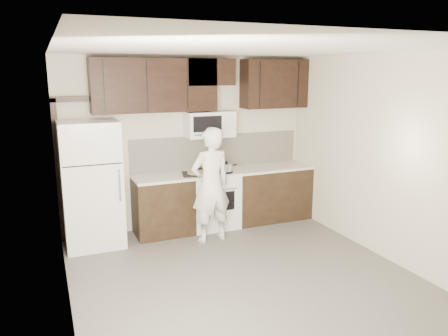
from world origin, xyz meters
TOP-DOWN VIEW (x-y plane):
  - floor at (0.00, 0.00)m, footprint 4.50×4.50m
  - back_wall at (0.00, 2.25)m, footprint 4.00×0.00m
  - ceiling at (0.00, 0.00)m, footprint 4.50×4.50m
  - counter_run at (0.60, 1.94)m, footprint 2.95×0.64m
  - stove at (0.30, 1.94)m, footprint 0.76×0.66m
  - backsplash at (0.50, 2.24)m, footprint 2.90×0.02m
  - upper_cabinets at (0.21, 2.08)m, footprint 3.48×0.35m
  - microwave at (0.30, 2.06)m, footprint 0.76×0.42m
  - refrigerator at (-1.55, 1.89)m, footprint 0.80×0.76m
  - door_trim at (-1.92, 2.21)m, footprint 0.50×0.08m
  - saucepan at (0.48, 1.79)m, footprint 0.32×0.20m
  - baking_tray at (0.01, 1.84)m, footprint 0.50×0.42m
  - pizza at (0.01, 1.84)m, footprint 0.36×0.36m
  - person at (0.06, 1.39)m, footprint 0.67×0.49m

SIDE VIEW (x-z plane):
  - floor at x=0.00m, z-range 0.00..0.00m
  - counter_run at x=0.60m, z-range 0.00..0.91m
  - stove at x=0.30m, z-range -0.01..0.93m
  - person at x=0.06m, z-range 0.00..1.69m
  - refrigerator at x=-1.55m, z-range 0.00..1.80m
  - baking_tray at x=0.01m, z-range 0.91..0.93m
  - pizza at x=0.01m, z-range 0.93..0.95m
  - saucepan at x=0.48m, z-range 0.89..1.08m
  - backsplash at x=0.50m, z-range 0.91..1.45m
  - door_trim at x=-1.92m, z-range 0.19..2.31m
  - back_wall at x=0.00m, z-range -0.65..3.35m
  - microwave at x=0.30m, z-range 1.45..1.85m
  - upper_cabinets at x=0.21m, z-range 1.89..2.67m
  - ceiling at x=0.00m, z-range 2.70..2.70m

